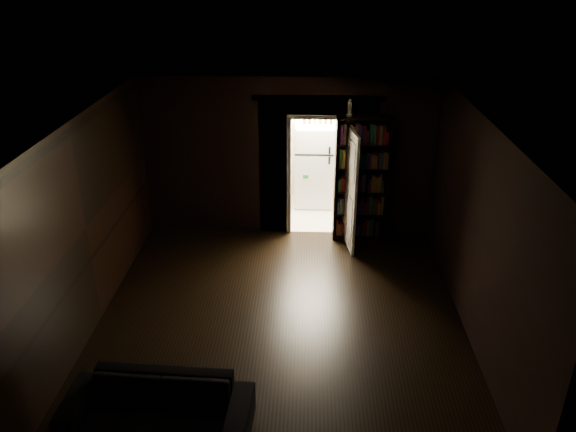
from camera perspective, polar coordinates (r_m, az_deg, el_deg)
ground at (r=7.88m, az=-0.78°, el=-10.65°), size 5.50×5.50×0.00m
room_walls at (r=8.00m, az=-0.52°, el=3.75°), size 5.02×5.61×2.84m
kitchen_alcove at (r=10.79m, az=2.92°, el=6.85°), size 2.20×1.80×2.60m
sofa at (r=6.29m, az=-13.21°, el=-17.97°), size 2.01×0.95×0.76m
bookshelf at (r=9.66m, az=7.42°, el=3.71°), size 0.91×0.35×2.20m
refrigerator at (r=11.07m, az=2.66°, el=5.22°), size 0.78×0.72×1.65m
door at (r=9.42m, az=6.27°, el=2.69°), size 0.20×0.85×2.05m
figurine at (r=9.26m, az=6.28°, el=10.87°), size 0.12×0.12×0.27m
bottles at (r=10.75m, az=3.04°, el=9.91°), size 0.60×0.09×0.24m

